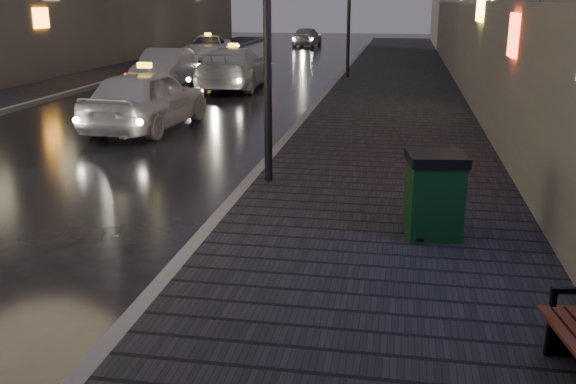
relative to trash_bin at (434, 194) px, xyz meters
name	(u,v)px	position (x,y,z in m)	size (l,w,h in m)	color
sidewalk	(397,83)	(-0.70, 17.29, -0.66)	(4.60, 58.00, 0.15)	black
curb	(336,82)	(-3.10, 17.29, -0.66)	(0.20, 58.00, 0.15)	slate
sidewalk_far	(98,76)	(-13.30, 17.29, -0.66)	(2.40, 58.00, 0.15)	black
curb_far	(127,77)	(-12.00, 17.29, -0.66)	(0.20, 58.00, 0.15)	slate
trash_bin	(434,194)	(0.00, 0.00, 0.00)	(0.85, 0.85, 1.15)	black
taxi_near	(147,99)	(-6.96, 7.13, 0.05)	(1.84, 4.58, 1.56)	silver
car_left_mid	(165,68)	(-9.40, 15.02, -0.02)	(1.51, 4.34, 1.43)	#95959C
taxi_mid	(234,68)	(-6.77, 15.19, 0.03)	(2.14, 5.26, 1.53)	silver
taxi_far	(208,48)	(-11.15, 26.39, -0.07)	(2.19, 4.75, 1.32)	silver
car_far	(307,37)	(-7.33, 37.77, -0.06)	(1.59, 3.96, 1.35)	gray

